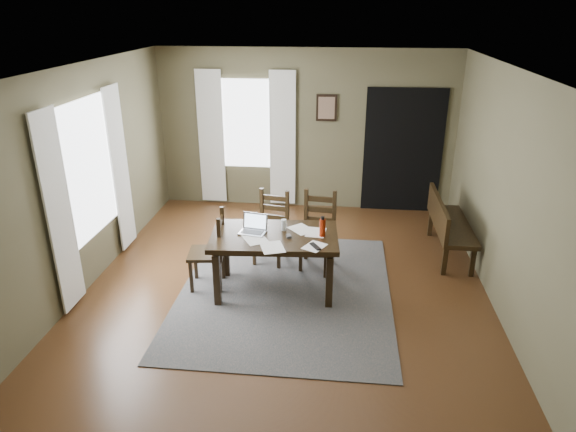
# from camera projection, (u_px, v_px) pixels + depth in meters

# --- Properties ---
(ground) EXTENTS (5.00, 6.00, 0.01)m
(ground) POSITION_uv_depth(u_px,v_px,m) (285.00, 292.00, 6.44)
(ground) COLOR #492C16
(room_shell) EXTENTS (5.02, 6.02, 2.71)m
(room_shell) POSITION_uv_depth(u_px,v_px,m) (285.00, 152.00, 5.74)
(room_shell) COLOR brown
(room_shell) RESTS_ON ground
(rug) EXTENTS (2.60, 3.20, 0.01)m
(rug) POSITION_uv_depth(u_px,v_px,m) (285.00, 291.00, 6.43)
(rug) COLOR #454545
(rug) RESTS_ON ground
(dining_table) EXTENTS (1.58, 1.02, 0.76)m
(dining_table) POSITION_uv_depth(u_px,v_px,m) (274.00, 241.00, 6.20)
(dining_table) COLOR black
(dining_table) RESTS_ON rug
(chair_end) EXTENTS (0.48, 0.48, 1.00)m
(chair_end) POSITION_uv_depth(u_px,v_px,m) (211.00, 251.00, 6.38)
(chair_end) COLOR black
(chair_end) RESTS_ON rug
(chair_back_left) EXTENTS (0.50, 0.50, 0.99)m
(chair_back_left) POSITION_uv_depth(u_px,v_px,m) (271.00, 228.00, 7.05)
(chair_back_left) COLOR black
(chair_back_left) RESTS_ON rug
(chair_back_right) EXTENTS (0.50, 0.50, 1.03)m
(chair_back_right) POSITION_uv_depth(u_px,v_px,m) (318.00, 231.00, 6.89)
(chair_back_right) COLOR black
(chair_back_right) RESTS_ON rug
(bench) EXTENTS (0.47, 1.47, 0.83)m
(bench) POSITION_uv_depth(u_px,v_px,m) (447.00, 222.00, 7.22)
(bench) COLOR black
(bench) RESTS_ON ground
(laptop) EXTENTS (0.35, 0.30, 0.21)m
(laptop) POSITION_uv_depth(u_px,v_px,m) (254.00, 227.00, 6.23)
(laptop) COLOR #B7B7BC
(laptop) RESTS_ON dining_table
(computer_mouse) EXTENTS (0.08, 0.10, 0.03)m
(computer_mouse) POSITION_uv_depth(u_px,v_px,m) (289.00, 236.00, 6.08)
(computer_mouse) COLOR #3F3F42
(computer_mouse) RESTS_ON dining_table
(tv_remote) EXTENTS (0.14, 0.19, 0.02)m
(tv_remote) POSITION_uv_depth(u_px,v_px,m) (315.00, 246.00, 5.84)
(tv_remote) COLOR black
(tv_remote) RESTS_ON dining_table
(drinking_glass) EXTENTS (0.07, 0.07, 0.14)m
(drinking_glass) POSITION_uv_depth(u_px,v_px,m) (284.00, 225.00, 6.25)
(drinking_glass) COLOR silver
(drinking_glass) RESTS_ON dining_table
(water_bottle) EXTENTS (0.10, 0.10, 0.25)m
(water_bottle) POSITION_uv_depth(u_px,v_px,m) (322.00, 227.00, 6.08)
(water_bottle) COLOR #B32B0D
(water_bottle) RESTS_ON dining_table
(paper_a) EXTENTS (0.38, 0.40, 0.00)m
(paper_a) POSITION_uv_depth(u_px,v_px,m) (255.00, 239.00, 6.04)
(paper_a) COLOR white
(paper_a) RESTS_ON dining_table
(paper_b) EXTENTS (0.31, 0.34, 0.00)m
(paper_b) POSITION_uv_depth(u_px,v_px,m) (314.00, 246.00, 5.86)
(paper_b) COLOR white
(paper_b) RESTS_ON dining_table
(paper_c) EXTENTS (0.38, 0.38, 0.00)m
(paper_c) POSITION_uv_depth(u_px,v_px,m) (301.00, 229.00, 6.30)
(paper_c) COLOR white
(paper_c) RESTS_ON dining_table
(paper_d) EXTENTS (0.25, 0.32, 0.00)m
(paper_d) POSITION_uv_depth(u_px,v_px,m) (316.00, 232.00, 6.22)
(paper_d) COLOR white
(paper_d) RESTS_ON dining_table
(paper_e) EXTENTS (0.34, 0.39, 0.00)m
(paper_e) POSITION_uv_depth(u_px,v_px,m) (272.00, 247.00, 5.83)
(paper_e) COLOR white
(paper_e) RESTS_ON dining_table
(window_left) EXTENTS (0.01, 1.30, 1.70)m
(window_left) POSITION_uv_depth(u_px,v_px,m) (88.00, 170.00, 6.31)
(window_left) COLOR white
(window_left) RESTS_ON ground
(window_back) EXTENTS (1.00, 0.01, 1.50)m
(window_back) POSITION_uv_depth(u_px,v_px,m) (246.00, 124.00, 8.71)
(window_back) COLOR white
(window_back) RESTS_ON ground
(curtain_left_near) EXTENTS (0.03, 0.48, 2.30)m
(curtain_left_near) POSITION_uv_depth(u_px,v_px,m) (59.00, 213.00, 5.65)
(curtain_left_near) COLOR silver
(curtain_left_near) RESTS_ON ground
(curtain_left_far) EXTENTS (0.03, 0.48, 2.30)m
(curtain_left_far) POSITION_uv_depth(u_px,v_px,m) (120.00, 169.00, 7.16)
(curtain_left_far) COLOR silver
(curtain_left_far) RESTS_ON ground
(curtain_back_left) EXTENTS (0.44, 0.03, 2.30)m
(curtain_back_left) POSITION_uv_depth(u_px,v_px,m) (211.00, 138.00, 8.84)
(curtain_back_left) COLOR silver
(curtain_back_left) RESTS_ON ground
(curtain_back_right) EXTENTS (0.44, 0.03, 2.30)m
(curtain_back_right) POSITION_uv_depth(u_px,v_px,m) (283.00, 140.00, 8.71)
(curtain_back_right) COLOR silver
(curtain_back_right) RESTS_ON ground
(framed_picture) EXTENTS (0.34, 0.03, 0.44)m
(framed_picture) POSITION_uv_depth(u_px,v_px,m) (327.00, 108.00, 8.45)
(framed_picture) COLOR black
(framed_picture) RESTS_ON ground
(doorway_back) EXTENTS (1.30, 0.03, 2.10)m
(doorway_back) POSITION_uv_depth(u_px,v_px,m) (403.00, 151.00, 8.60)
(doorway_back) COLOR black
(doorway_back) RESTS_ON ground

